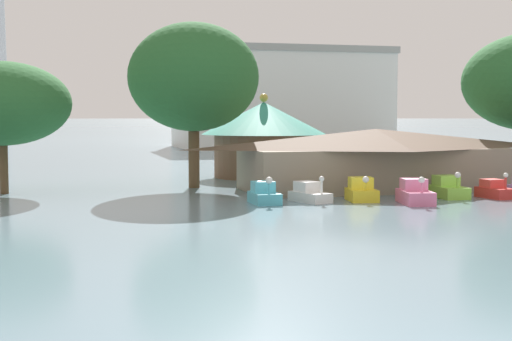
% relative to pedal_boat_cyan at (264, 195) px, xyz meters
% --- Properties ---
extents(pedal_boat_cyan, '(1.45, 2.41, 1.63)m').
position_rel_pedal_boat_cyan_xyz_m(pedal_boat_cyan, '(0.00, 0.00, 0.00)').
color(pedal_boat_cyan, '#4CB7CC').
rests_on(pedal_boat_cyan, ground).
extents(pedal_boat_white, '(2.11, 2.93, 1.59)m').
position_rel_pedal_boat_cyan_xyz_m(pedal_boat_white, '(2.80, 0.17, -0.04)').
color(pedal_boat_white, white).
rests_on(pedal_boat_white, ground).
extents(pedal_boat_yellow, '(1.93, 2.56, 1.55)m').
position_rel_pedal_boat_cyan_xyz_m(pedal_boat_yellow, '(5.94, -0.20, 0.04)').
color(pedal_boat_yellow, yellow).
rests_on(pedal_boat_yellow, ground).
extents(pedal_boat_pink, '(2.09, 3.22, 1.65)m').
position_rel_pedal_boat_cyan_xyz_m(pedal_boat_pink, '(8.37, -2.25, 0.05)').
color(pedal_boat_pink, pink).
rests_on(pedal_boat_pink, ground).
extents(pedal_boat_lime, '(1.66, 2.88, 1.67)m').
position_rel_pedal_boat_cyan_xyz_m(pedal_boat_lime, '(11.76, 0.04, 0.03)').
color(pedal_boat_lime, '#8CCC3F').
rests_on(pedal_boat_lime, ground).
extents(pedal_boat_red, '(1.59, 2.47, 1.62)m').
position_rel_pedal_boat_cyan_xyz_m(pedal_boat_red, '(14.43, -0.87, -0.05)').
color(pedal_boat_red, red).
rests_on(pedal_boat_red, ground).
extents(boathouse, '(19.24, 8.05, 4.15)m').
position_rel_pedal_boat_cyan_xyz_m(boathouse, '(9.47, 5.73, 1.66)').
color(boathouse, gray).
rests_on(boathouse, ground).
extents(green_roof_pavilion, '(10.25, 10.25, 6.83)m').
position_rel_pedal_boat_cyan_xyz_m(green_roof_pavilion, '(4.87, 17.71, 2.91)').
color(green_roof_pavilion, brown).
rests_on(green_roof_pavilion, ground).
extents(shoreline_tree_tall_left, '(8.76, 8.76, 8.52)m').
position_rel_pedal_boat_cyan_xyz_m(shoreline_tree_tall_left, '(-14.83, 9.42, 5.29)').
color(shoreline_tree_tall_left, brown).
rests_on(shoreline_tree_tall_left, ground).
extents(shoreline_tree_mid, '(9.10, 9.10, 11.49)m').
position_rel_pedal_boat_cyan_xyz_m(shoreline_tree_mid, '(-2.25, 10.28, 7.18)').
color(shoreline_tree_mid, brown).
rests_on(shoreline_tree_mid, ground).
extents(background_building_block, '(32.00, 19.16, 15.28)m').
position_rel_pedal_boat_cyan_xyz_m(background_building_block, '(22.18, 71.15, 7.14)').
color(background_building_block, silver).
rests_on(background_building_block, ground).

